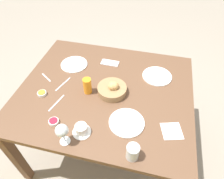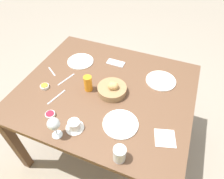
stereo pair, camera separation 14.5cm
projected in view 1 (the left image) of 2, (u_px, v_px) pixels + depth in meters
ground_plane at (107, 141)px, 2.04m from camera, size 10.00×10.00×0.00m
dining_table at (105, 97)px, 1.56m from camera, size 1.28×1.10×0.76m
bread_basket at (112, 89)px, 1.45m from camera, size 0.21×0.21×0.10m
plate_near_left at (157, 76)px, 1.59m from camera, size 0.23×0.23×0.01m
plate_near_right at (74, 64)px, 1.70m from camera, size 0.22×0.22×0.01m
plate_far_center at (127, 122)px, 1.28m from camera, size 0.23×0.23×0.01m
juice_glass at (87, 86)px, 1.43m from camera, size 0.06×0.06×0.12m
water_tumbler at (133, 152)px, 1.09m from camera, size 0.07×0.07×0.10m
wine_glass at (62, 131)px, 1.11m from camera, size 0.08×0.08×0.16m
coffee_cup at (81, 130)px, 1.21m from camera, size 0.12×0.12×0.07m
jam_bowl_berry at (54, 122)px, 1.28m from camera, size 0.06×0.06×0.02m
jam_bowl_honey at (42, 93)px, 1.45m from camera, size 0.06×0.06×0.02m
fork_silver at (63, 84)px, 1.53m from camera, size 0.06×0.16×0.00m
knife_silver at (57, 103)px, 1.40m from camera, size 0.05×0.17×0.00m
spoon_coffee at (46, 77)px, 1.59m from camera, size 0.11×0.08×0.00m
napkin at (172, 131)px, 1.24m from camera, size 0.15×0.15×0.00m
cell_phone at (110, 63)px, 1.71m from camera, size 0.15×0.08×0.01m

